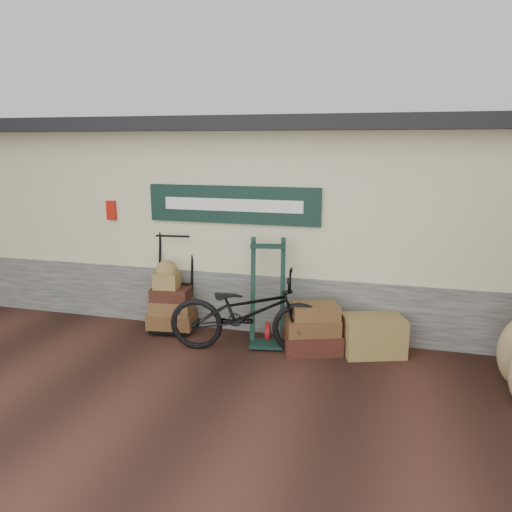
% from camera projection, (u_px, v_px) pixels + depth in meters
% --- Properties ---
extents(ground, '(80.00, 80.00, 0.00)m').
position_uv_depth(ground, '(234.00, 358.00, 6.74)').
color(ground, black).
rests_on(ground, ground).
extents(station_building, '(14.40, 4.10, 3.20)m').
position_uv_depth(station_building, '(279.00, 212.00, 8.95)').
color(station_building, '#4C4C47').
rests_on(station_building, ground).
extents(porter_trolley, '(0.90, 0.71, 1.67)m').
position_uv_depth(porter_trolley, '(174.00, 276.00, 7.66)').
color(porter_trolley, black).
rests_on(porter_trolley, ground).
extents(green_barrow, '(0.63, 0.56, 1.53)m').
position_uv_depth(green_barrow, '(268.00, 293.00, 7.06)').
color(green_barrow, black).
rests_on(green_barrow, ground).
extents(suitcase_stack, '(0.91, 0.73, 0.70)m').
position_uv_depth(suitcase_stack, '(312.00, 328.00, 6.87)').
color(suitcase_stack, black).
rests_on(suitcase_stack, ground).
extents(wicker_hamper, '(0.93, 0.76, 0.53)m').
position_uv_depth(wicker_hamper, '(373.00, 335.00, 6.82)').
color(wicker_hamper, brown).
rests_on(wicker_hamper, ground).
extents(bicycle, '(1.07, 2.26, 1.26)m').
position_uv_depth(bicycle, '(247.00, 308.00, 6.82)').
color(bicycle, black).
rests_on(bicycle, ground).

